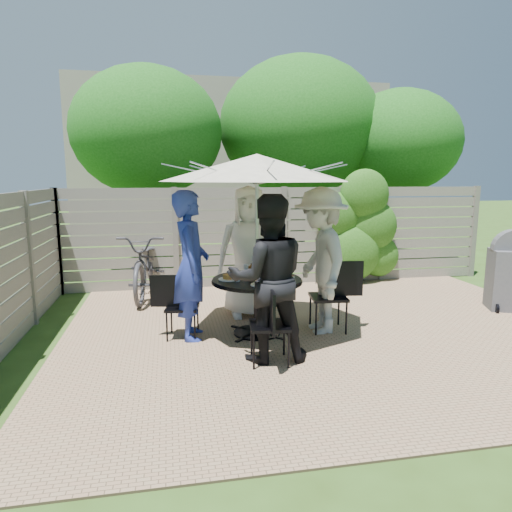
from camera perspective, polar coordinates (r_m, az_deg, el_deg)
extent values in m
plane|color=#2D4816|center=(6.01, 10.56, -10.02)|extent=(60.00, 60.00, 0.00)
cube|color=#967857|center=(6.45, 8.93, -8.49)|extent=(7.00, 6.00, 0.02)
cube|color=gray|center=(8.59, 3.46, 2.46)|extent=(8.00, 0.10, 1.85)
cube|color=gray|center=(6.15, -28.55, -1.67)|extent=(0.10, 5.00, 1.85)
ellipsoid|color=#1E5012|center=(8.90, 12.48, 2.35)|extent=(1.20, 0.70, 1.80)
cube|color=gray|center=(17.38, -3.97, 11.38)|extent=(10.00, 6.00, 5.00)
ellipsoid|color=#154C11|center=(10.30, -13.44, 14.84)|extent=(3.20, 3.20, 2.72)
ellipsoid|color=#154C11|center=(11.25, 5.45, 15.69)|extent=(3.80, 3.80, 3.23)
ellipsoid|color=#154C11|center=(11.40, 17.44, 13.45)|extent=(2.80, 2.80, 2.38)
cylinder|color=black|center=(5.82, 0.11, -3.00)|extent=(1.19, 1.19, 0.03)
cylinder|color=black|center=(5.92, 0.11, -6.45)|extent=(0.08, 0.08, 0.73)
cylinder|color=black|center=(6.02, 0.11, -9.61)|extent=(0.61, 0.61, 0.04)
cylinder|color=silver|center=(5.75, 0.12, 0.52)|extent=(0.04, 0.04, 2.19)
cone|color=beige|center=(5.68, 0.12, 10.99)|extent=(2.48, 2.48, 0.33)
cube|color=black|center=(6.79, -1.05, -3.21)|extent=(0.53, 0.53, 0.04)
cube|color=black|center=(6.98, -1.16, -0.67)|extent=(0.09, 0.48, 0.49)
imported|color=white|center=(6.59, -0.93, 0.49)|extent=(0.96, 0.65, 1.91)
cube|color=black|center=(5.85, -9.19, -6.37)|extent=(0.46, 0.46, 0.03)
cube|color=black|center=(5.82, -11.19, -4.30)|extent=(0.40, 0.09, 0.41)
imported|color=navy|center=(5.72, -8.14, -1.22)|extent=(0.48, 0.70, 1.87)
cube|color=black|center=(5.00, 1.71, -8.68)|extent=(0.47, 0.47, 0.03)
cube|color=black|center=(4.73, 2.00, -6.81)|extent=(0.08, 0.43, 0.44)
imported|color=black|center=(4.98, 1.50, -2.91)|extent=(0.93, 0.74, 1.85)
cube|color=black|center=(6.09, 9.02, -5.11)|extent=(0.51, 0.51, 0.04)
cube|color=black|center=(6.09, 11.17, -2.78)|extent=(0.46, 0.08, 0.47)
imported|color=#B0B2AD|center=(5.95, 8.04, -0.64)|extent=(0.76, 1.26, 1.90)
cylinder|color=white|center=(6.17, -0.37, -2.06)|extent=(0.26, 0.26, 0.01)
cylinder|color=#AE6E33|center=(6.16, -0.37, -1.77)|extent=(0.15, 0.15, 0.05)
cylinder|color=white|center=(5.78, -3.42, -2.89)|extent=(0.26, 0.26, 0.01)
cylinder|color=#AE6E33|center=(5.77, -3.43, -2.58)|extent=(0.15, 0.15, 0.05)
cylinder|color=white|center=(5.47, 0.66, -3.60)|extent=(0.26, 0.26, 0.01)
cylinder|color=#AE6E33|center=(5.46, 0.66, -3.28)|extent=(0.15, 0.15, 0.05)
cylinder|color=white|center=(5.88, 3.59, -2.67)|extent=(0.26, 0.26, 0.01)
cylinder|color=#AE6E33|center=(5.87, 3.59, -2.37)|extent=(0.15, 0.15, 0.05)
cylinder|color=white|center=(5.56, 2.40, -3.40)|extent=(0.24, 0.24, 0.01)
cylinder|color=#AE6E33|center=(5.55, 2.41, -3.07)|extent=(0.14, 0.14, 0.05)
cylinder|color=silver|center=(6.04, -1.23, -1.70)|extent=(0.07, 0.07, 0.14)
cylinder|color=silver|center=(5.67, -2.33, -2.48)|extent=(0.07, 0.07, 0.14)
cylinder|color=silver|center=(5.57, 1.57, -2.70)|extent=(0.07, 0.07, 0.14)
cylinder|color=silver|center=(5.95, 2.44, -1.90)|extent=(0.07, 0.07, 0.14)
cylinder|color=#59280C|center=(5.84, -0.54, -2.00)|extent=(0.09, 0.09, 0.16)
cylinder|color=#C6B293|center=(6.03, 0.75, -1.81)|extent=(0.08, 0.08, 0.12)
imported|color=#333338|center=(8.00, -13.44, -1.05)|extent=(0.98, 2.17, 1.10)
cube|color=#515256|center=(7.97, 29.23, -2.68)|extent=(0.74, 0.66, 0.94)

